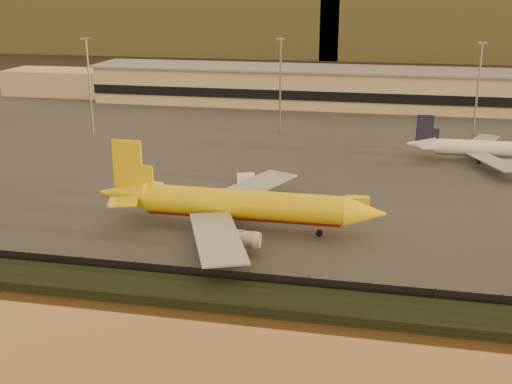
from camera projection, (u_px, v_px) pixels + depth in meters
ground at (255, 250)px, 98.26m from camera, size 900.00×900.00×0.00m
embankment at (227, 296)px, 82.22m from camera, size 320.00×7.00×1.40m
tarmac at (322, 124)px, 186.70m from camera, size 320.00×220.00×0.20m
perimeter_fence at (234, 279)px, 85.76m from camera, size 300.00×0.05×2.20m
terminal_building at (290, 86)px, 216.11m from camera, size 202.00×25.00×12.60m
apron_light_masts at (375, 82)px, 160.34m from camera, size 152.20×12.20×25.40m
dhl_cargo_jet at (238, 205)px, 104.62m from camera, size 47.64×46.89×14.29m
white_narrowbody_jet at (488, 149)px, 145.35m from camera, size 36.18×35.43×10.42m
gse_vehicle_yellow at (357, 202)px, 116.55m from camera, size 4.46×2.34×1.93m
gse_vehicle_white at (246, 178)px, 131.84m from camera, size 3.95×2.69×1.63m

